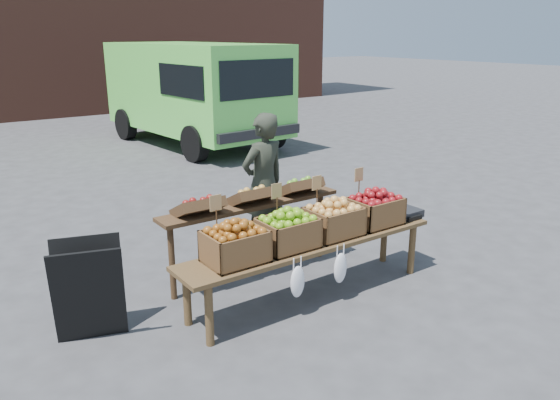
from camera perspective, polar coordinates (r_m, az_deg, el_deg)
ground at (r=5.15m, az=-6.18°, el=-11.37°), size 80.00×80.00×0.00m
delivery_van at (r=12.54m, az=-8.94°, el=10.81°), size 2.65×5.11×2.22m
vendor at (r=6.20m, az=-1.74°, el=1.75°), size 0.63×0.45×1.61m
chalkboard_sign at (r=4.79m, az=-19.35°, el=-8.90°), size 0.63×0.46×0.85m
back_table at (r=5.60m, az=-2.91°, el=-3.02°), size 2.10×0.44×1.04m
display_bench at (r=5.25m, az=3.20°, el=-7.22°), size 2.70×0.56×0.57m
crate_golden_apples at (r=4.65m, az=-4.72°, el=-4.87°), size 0.50×0.40×0.28m
crate_russet_pears at (r=4.93m, az=0.77°, el=-3.50°), size 0.50×0.40×0.28m
crate_red_apples at (r=5.26m, az=5.62°, el=-2.25°), size 0.50×0.40×0.28m
crate_green_apples at (r=5.62m, az=9.86°, el=-1.15°), size 0.50×0.40×0.28m
weighing_scale at (r=5.95m, az=12.71°, el=-1.30°), size 0.34×0.30×0.08m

